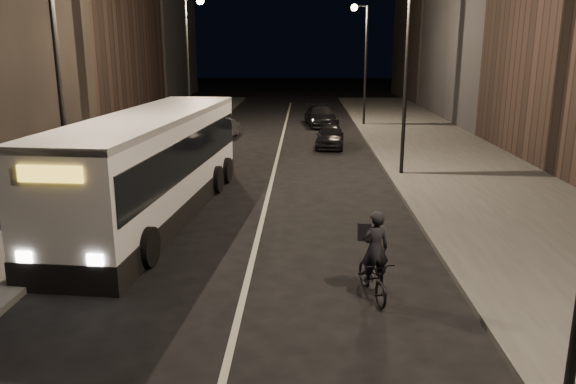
# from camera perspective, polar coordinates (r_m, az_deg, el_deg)

# --- Properties ---
(ground) EXTENTS (180.00, 180.00, 0.00)m
(ground) POSITION_cam_1_polar(r_m,az_deg,el_deg) (13.26, -4.42, -9.99)
(ground) COLOR black
(ground) RESTS_ON ground
(sidewalk_right) EXTENTS (7.00, 70.00, 0.16)m
(sidewalk_right) POSITION_cam_1_polar(r_m,az_deg,el_deg) (27.50, 16.69, 2.58)
(sidewalk_right) COLOR #3B3B38
(sidewalk_right) RESTS_ON ground
(sidewalk_left) EXTENTS (7.00, 70.00, 0.16)m
(sidewalk_left) POSITION_cam_1_polar(r_m,az_deg,el_deg) (28.32, -18.77, 2.76)
(sidewalk_left) COLOR #3B3B38
(sidewalk_left) RESTS_ON ground
(streetlight_right_mid) EXTENTS (1.20, 0.44, 8.12)m
(streetlight_right_mid) POSITION_cam_1_polar(r_m,az_deg,el_deg) (24.32, 11.40, 13.97)
(streetlight_right_mid) COLOR black
(streetlight_right_mid) RESTS_ON sidewalk_right
(streetlight_right_far) EXTENTS (1.20, 0.44, 8.12)m
(streetlight_right_far) POSITION_cam_1_polar(r_m,az_deg,el_deg) (40.19, 7.56, 14.26)
(streetlight_right_far) COLOR black
(streetlight_right_far) RESTS_ON sidewalk_right
(streetlight_left_near) EXTENTS (1.20, 0.44, 8.12)m
(streetlight_left_near) POSITION_cam_1_polar(r_m,az_deg,el_deg) (17.33, -21.63, 13.12)
(streetlight_left_near) COLOR black
(streetlight_left_near) RESTS_ON sidewalk_left
(streetlight_left_far) EXTENTS (1.20, 0.44, 8.12)m
(streetlight_left_far) POSITION_cam_1_polar(r_m,az_deg,el_deg) (34.64, -9.78, 14.14)
(streetlight_left_far) COLOR black
(streetlight_left_far) RESTS_ON sidewalk_left
(city_bus) EXTENTS (3.77, 12.80, 3.40)m
(city_bus) POSITION_cam_1_polar(r_m,az_deg,el_deg) (18.97, -13.54, 3.07)
(city_bus) COLOR white
(city_bus) RESTS_ON ground
(cyclist_on_bicycle) EXTENTS (1.00, 1.90, 2.09)m
(cyclist_on_bicycle) POSITION_cam_1_polar(r_m,az_deg,el_deg) (12.77, 8.66, -7.72)
(cyclist_on_bicycle) COLOR black
(cyclist_on_bicycle) RESTS_ON ground
(car_near) EXTENTS (1.80, 3.88, 1.29)m
(car_near) POSITION_cam_1_polar(r_m,az_deg,el_deg) (31.63, 4.28, 5.70)
(car_near) COLOR black
(car_near) RESTS_ON ground
(car_mid) EXTENTS (1.71, 3.86, 1.23)m
(car_mid) POSITION_cam_1_polar(r_m,az_deg,el_deg) (34.98, -6.55, 6.45)
(car_mid) COLOR #38373A
(car_mid) RESTS_ON ground
(car_far) EXTENTS (2.51, 5.09, 1.42)m
(car_far) POSITION_cam_1_polar(r_m,az_deg,el_deg) (40.30, 3.37, 7.73)
(car_far) COLOR black
(car_far) RESTS_ON ground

